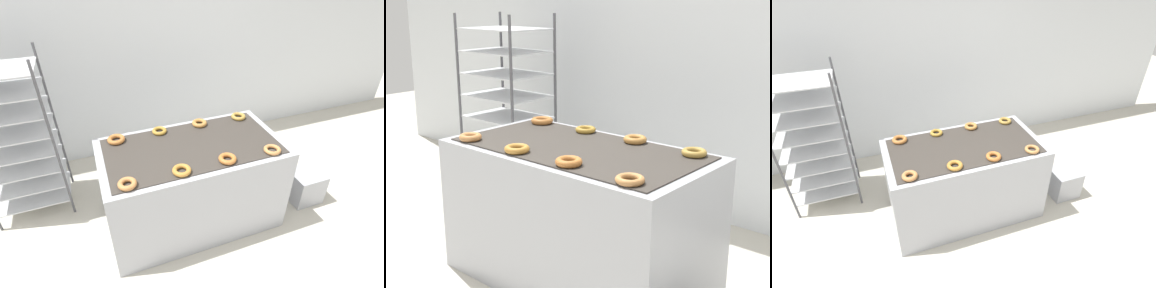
# 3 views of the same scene
# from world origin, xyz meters

# --- Properties ---
(ground_plane) EXTENTS (14.00, 14.00, 0.00)m
(ground_plane) POSITION_xyz_m (0.00, 0.00, 0.00)
(ground_plane) COLOR beige
(wall_back) EXTENTS (8.00, 0.05, 2.80)m
(wall_back) POSITION_xyz_m (0.00, 2.12, 1.40)
(wall_back) COLOR silver
(wall_back) RESTS_ON ground_plane
(fryer_machine) EXTENTS (1.59, 0.84, 0.87)m
(fryer_machine) POSITION_xyz_m (0.00, 0.67, 0.44)
(fryer_machine) COLOR #A8AAB2
(fryer_machine) RESTS_ON ground_plane
(baking_rack_cart) EXTENTS (0.70, 0.52, 1.60)m
(baking_rack_cart) POSITION_xyz_m (-1.45, 1.41, 0.81)
(baking_rack_cart) COLOR #4C4C51
(baking_rack_cart) RESTS_ON ground_plane
(glaze_bin) EXTENTS (0.32, 0.29, 0.34)m
(glaze_bin) POSITION_xyz_m (1.22, 0.50, 0.17)
(glaze_bin) COLOR #A8AAB2
(glaze_bin) RESTS_ON ground_plane
(donut_near_left) EXTENTS (0.14, 0.14, 0.04)m
(donut_near_left) POSITION_xyz_m (-0.61, 0.36, 0.89)
(donut_near_left) COLOR #B87841
(donut_near_left) RESTS_ON fryer_machine
(donut_near_midleft) EXTENTS (0.15, 0.15, 0.04)m
(donut_near_midleft) POSITION_xyz_m (-0.20, 0.37, 0.89)
(donut_near_midleft) COLOR #B47A30
(donut_near_midleft) RESTS_ON fryer_machine
(donut_near_midright) EXTENTS (0.14, 0.14, 0.04)m
(donut_near_midright) POSITION_xyz_m (0.19, 0.38, 0.89)
(donut_near_midright) COLOR #B2692E
(donut_near_midright) RESTS_ON fryer_machine
(donut_near_right) EXTENTS (0.14, 0.14, 0.03)m
(donut_near_right) POSITION_xyz_m (0.60, 0.36, 0.89)
(donut_near_right) COLOR #B97D44
(donut_near_right) RESTS_ON fryer_machine
(donut_far_left) EXTENTS (0.15, 0.15, 0.04)m
(donut_far_left) POSITION_xyz_m (-0.59, 0.97, 0.89)
(donut_far_left) COLOR #B06B31
(donut_far_left) RESTS_ON fryer_machine
(donut_far_midleft) EXTENTS (0.13, 0.13, 0.03)m
(donut_far_midleft) POSITION_xyz_m (-0.20, 0.98, 0.89)
(donut_far_midleft) COLOR #A67C2D
(donut_far_midleft) RESTS_ON fryer_machine
(donut_far_midright) EXTENTS (0.14, 0.14, 0.04)m
(donut_far_midright) POSITION_xyz_m (0.19, 0.98, 0.89)
(donut_far_midright) COLOR #B17738
(donut_far_midright) RESTS_ON fryer_machine
(donut_far_right) EXTENTS (0.14, 0.14, 0.04)m
(donut_far_right) POSITION_xyz_m (0.60, 0.97, 0.89)
(donut_far_right) COLOR #A58037
(donut_far_right) RESTS_ON fryer_machine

